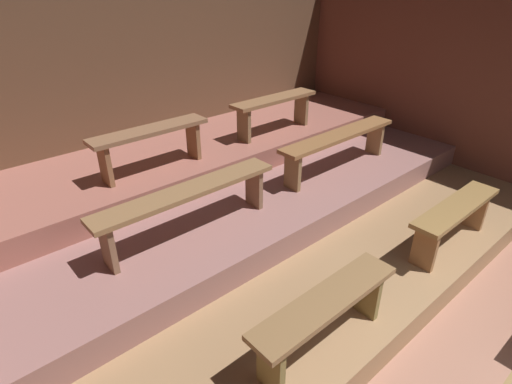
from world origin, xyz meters
The scene contains 12 objects.
ground centered at (0.00, 2.61, -0.04)m, with size 6.51×6.02×0.08m, color #9F6B56.
wall_back centered at (0.00, 5.25, 1.33)m, with size 6.51×0.06×2.67m, color brown.
wall_right centered at (2.88, 2.61, 1.33)m, with size 0.06×6.02×2.67m, color brown.
platform_lower centered at (0.00, 3.32, 0.13)m, with size 5.71×3.79×0.26m, color #9B754F.
platform_middle centered at (0.00, 3.92, 0.39)m, with size 5.71×2.60×0.26m, color #976762.
platform_upper centered at (0.00, 4.49, 0.66)m, with size 5.71×1.45×0.26m, color #A26053.
bench_lower_left centered at (-0.94, 1.73, 0.61)m, with size 1.26×0.27×0.46m.
bench_lower_right centered at (0.94, 1.73, 0.61)m, with size 1.26×0.27×0.46m.
bench_middle_left centered at (-1.04, 3.24, 0.89)m, with size 1.77×0.27×0.46m.
bench_middle_right centered at (1.04, 3.24, 0.89)m, with size 1.77×0.27×0.46m.
bench_upper_left centered at (-0.87, 4.17, 1.14)m, with size 1.26×0.27×0.46m.
bench_upper_right centered at (0.87, 4.17, 1.14)m, with size 1.26×0.27×0.46m.
Camera 1 is at (-2.65, 0.50, 2.65)m, focal length 28.67 mm.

